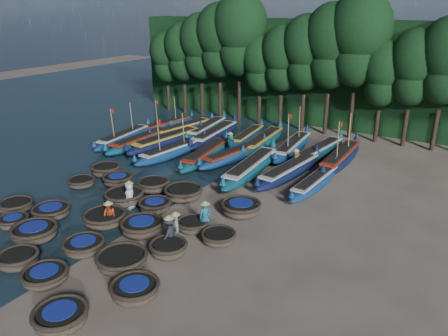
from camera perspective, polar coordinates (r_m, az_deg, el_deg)
The scene contains 63 objects.
ground at distance 26.24m, azimuth -7.12°, elevation -5.16°, with size 120.00×120.00×0.00m, color gray.
foliage_wall at distance 44.80m, azimuth 12.07°, elevation 12.06°, with size 40.00×3.00×10.00m, color black.
coracle_2 at distance 22.46m, azimuth -25.28°, elevation -10.70°, with size 2.29×2.29×0.72m.
coracle_3 at distance 20.80m, azimuth -22.32°, elevation -12.91°, with size 2.05×2.05×0.68m.
coracle_4 at distance 18.21m, azimuth -20.57°, elevation -17.75°, with size 2.13×2.13×0.75m.
coracle_5 at distance 26.24m, azimuth -25.79°, elevation -6.29°, with size 1.96×1.96×0.65m.
coracle_6 at distance 24.41m, azimuth -23.51°, elevation -7.70°, with size 2.36×2.36×0.81m.
coracle_7 at distance 22.44m, azimuth -17.83°, elevation -9.64°, with size 2.06×2.06×0.71m.
coracle_8 at distance 20.77m, azimuth -13.17°, elevation -11.64°, with size 2.93×2.93×0.78m.
coracle_9 at distance 18.85m, azimuth -11.55°, elevation -15.29°, with size 2.37×2.37×0.73m.
coracle_10 at distance 28.15m, azimuth -25.54°, elevation -4.45°, with size 2.11×2.11×0.67m.
coracle_11 at distance 26.52m, azimuth -21.62°, elevation -5.27°, with size 2.34×2.34×0.72m.
coracle_12 at distance 24.68m, azimuth -15.31°, elevation -6.34°, with size 2.39×2.39×0.80m.
coracle_13 at distance 23.30m, azimuth -10.67°, elevation -7.54°, with size 2.31×2.31×0.84m.
coracle_14 at distance 21.32m, azimuth -7.28°, elevation -10.36°, with size 2.20×2.20×0.74m.
coracle_15 at distance 30.18m, azimuth -18.14°, elevation -1.78°, with size 1.97×1.97×0.64m.
coracle_16 at distance 26.95m, azimuth -12.92°, elevation -3.71°, with size 2.42×2.42×0.83m.
coracle_17 at distance 25.60m, azimuth -9.00°, elevation -4.87°, with size 2.21×2.21×0.75m.
coracle_18 at distance 23.37m, azimuth -4.10°, elevation -7.43°, with size 1.76×1.76×0.65m.
coracle_19 at distance 22.22m, azimuth -0.71°, elevation -8.99°, with size 1.92×1.92×0.64m.
coracle_20 at distance 31.60m, azimuth -15.15°, elevation -0.24°, with size 2.34×2.34×0.83m.
coracle_21 at distance 29.73m, azimuth -13.68°, elevation -1.49°, with size 2.03×2.03×0.77m.
coracle_22 at distance 28.32m, azimuth -9.25°, elevation -2.23°, with size 2.10×2.10×0.82m.
coracle_23 at distance 26.98m, azimuth -5.34°, elevation -3.24°, with size 3.00×3.00×0.82m.
coracle_24 at distance 24.96m, azimuth 2.22°, elevation -5.22°, with size 2.58×2.58×0.81m.
long_boat_0 at distance 38.76m, azimuth -12.95°, elevation 3.91°, with size 2.34×7.91×3.38m.
long_boat_1 at distance 37.38m, azimuth -10.73°, elevation 3.51°, with size 1.50×8.51×1.50m.
long_boat_2 at distance 36.92m, azimuth -7.45°, elevation 3.55°, with size 2.63×8.97×1.59m.
long_boat_3 at distance 34.38m, azimuth -6.71°, elevation 2.17°, with size 2.35×7.97×3.41m.
long_boat_4 at distance 33.40m, azimuth -2.36°, elevation 1.78°, with size 2.59×8.30×1.48m.
long_boat_5 at distance 33.34m, azimuth 1.37°, elevation 1.73°, with size 2.69×7.98×1.42m.
long_boat_6 at distance 30.60m, azimuth 3.53°, elevation 0.06°, with size 2.36×9.13×1.61m.
long_boat_7 at distance 30.40m, azimuth 8.55°, elevation -0.37°, with size 2.36×8.39×1.49m.
long_boat_8 at distance 28.94m, azimuth 11.79°, elevation -1.86°, with size 1.57×7.29×1.28m.
long_boat_9 at distance 42.26m, azimuth -7.44°, elevation 5.59°, with size 2.17×7.26×3.11m.
long_boat_10 at distance 40.54m, azimuth -5.36°, elevation 5.11°, with size 2.75×8.16×1.46m.
long_boat_11 at distance 40.39m, azimuth -2.27°, elevation 5.14°, with size 2.65×8.31×1.48m.
long_boat_12 at distance 38.36m, azimuth -1.21°, elevation 4.37°, with size 2.53×8.97×1.59m.
long_boat_13 at distance 38.33m, azimuth 3.08°, elevation 4.16°, with size 2.12×7.31×1.29m.
long_boat_14 at distance 36.81m, azimuth 5.13°, elevation 3.54°, with size 2.21×8.56×1.51m.
long_boat_15 at distance 35.55m, azimuth 8.91°, elevation 2.75°, with size 2.26×8.55×3.65m.
long_boat_16 at distance 34.99m, azimuth 12.36°, elevation 2.17°, with size 2.29×8.15×1.44m.
long_boat_17 at distance 33.72m, azimuth 15.03°, elevation 1.32°, with size 1.74×8.90×3.78m.
fisherman_0 at distance 26.11m, azimuth -12.19°, elevation -3.44°, with size 0.69×0.92×1.89m.
fisherman_1 at distance 23.03m, azimuth -2.47°, elevation -6.23°, with size 0.74×0.71×1.90m.
fisherman_2 at distance 24.22m, azimuth -14.76°, elevation -5.87°, with size 0.76×0.61×1.71m.
fisherman_3 at distance 21.73m, azimuth -7.15°, elevation -8.29°, with size 0.74×1.16×1.92m.
fisherman_4 at distance 22.19m, azimuth -6.32°, elevation -7.63°, with size 0.99×0.93×1.84m.
fisherman_5 at distance 34.78m, azimuth 0.78°, elevation 3.22°, with size 1.13×1.75×2.01m.
fisherman_6 at distance 31.91m, azimuth 9.33°, elevation 1.15°, with size 0.78×0.90×1.76m.
tree_0 at distance 49.56m, azimuth -7.51°, elevation 14.25°, with size 3.68×3.68×8.68m.
tree_1 at distance 48.07m, azimuth -5.34°, elevation 14.95°, with size 4.09×4.09×9.65m.
tree_2 at distance 46.67m, azimuth -3.02°, elevation 15.67°, with size 4.51×4.51×10.63m.
tree_3 at distance 45.35m, azimuth -0.55°, elevation 16.41°, with size 4.92×4.92×11.60m.
tree_4 at distance 44.11m, azimuth 2.09°, elevation 17.15°, with size 5.34×5.34×12.58m.
tree_5 at distance 43.27m, azimuth 4.76°, elevation 13.44°, with size 3.68×3.68×8.68m.
tree_6 at distance 42.20m, azimuth 7.64°, elevation 14.07°, with size 4.09×4.09×9.65m.
tree_7 at distance 41.24m, azimuth 10.69°, elevation 14.70°, with size 4.51×4.51×10.63m.
tree_8 at distance 40.39m, azimuth 13.89°, elevation 15.31°, with size 4.92×4.92×11.60m.
tree_9 at distance 39.68m, azimuth 17.23°, elevation 15.90°, with size 5.34×5.34×12.58m.
tree_10 at distance 39.41m, azimuth 20.08°, elevation 11.58°, with size 3.68×3.68×8.68m.
tree_11 at distance 38.92m, azimuth 23.56°, elevation 12.04°, with size 4.09×4.09×9.65m.
tree_12 at distance 38.57m, azimuth 27.12°, elevation 12.46°, with size 4.51×4.51×10.63m.
Camera 1 is at (15.11, -18.19, 11.35)m, focal length 35.00 mm.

